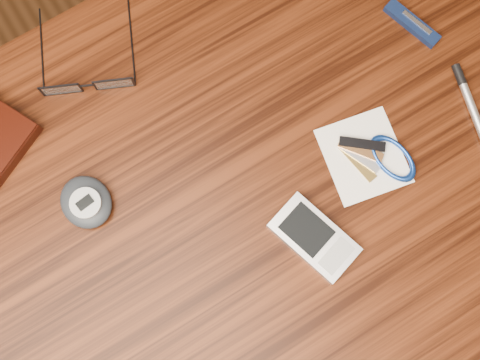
{
  "coord_description": "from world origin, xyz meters",
  "views": [
    {
      "loc": [
        -0.01,
        -0.1,
        1.49
      ],
      "look_at": [
        0.07,
        0.03,
        0.76
      ],
      "focal_mm": 45.0,
      "sensor_mm": 36.0,
      "label": 1
    }
  ],
  "objects_px": {
    "eyeglasses": "(87,82)",
    "pedometer": "(86,202)",
    "silver_pen": "(470,104)",
    "desk": "(207,240)",
    "pda_phone": "(314,238)",
    "notepad_keys": "(378,157)",
    "pocket_knife": "(412,23)"
  },
  "relations": [
    {
      "from": "desk",
      "to": "pocket_knife",
      "type": "relative_size",
      "value": 11.83
    },
    {
      "from": "pedometer",
      "to": "notepad_keys",
      "type": "xyz_separation_m",
      "value": [
        0.34,
        -0.14,
        -0.01
      ]
    },
    {
      "from": "pedometer",
      "to": "silver_pen",
      "type": "bearing_deg",
      "value": -16.46
    },
    {
      "from": "eyeglasses",
      "to": "pocket_knife",
      "type": "distance_m",
      "value": 0.43
    },
    {
      "from": "pda_phone",
      "to": "notepad_keys",
      "type": "height_order",
      "value": "pda_phone"
    },
    {
      "from": "eyeglasses",
      "to": "silver_pen",
      "type": "height_order",
      "value": "eyeglasses"
    },
    {
      "from": "pedometer",
      "to": "notepad_keys",
      "type": "relative_size",
      "value": 0.62
    },
    {
      "from": "pda_phone",
      "to": "notepad_keys",
      "type": "distance_m",
      "value": 0.13
    },
    {
      "from": "pda_phone",
      "to": "pocket_knife",
      "type": "relative_size",
      "value": 1.38
    },
    {
      "from": "desk",
      "to": "silver_pen",
      "type": "distance_m",
      "value": 0.39
    },
    {
      "from": "pda_phone",
      "to": "pedometer",
      "type": "xyz_separation_m",
      "value": [
        -0.22,
        0.18,
        0.0
      ]
    },
    {
      "from": "pocket_knife",
      "to": "silver_pen",
      "type": "distance_m",
      "value": 0.13
    },
    {
      "from": "pocket_knife",
      "to": "eyeglasses",
      "type": "bearing_deg",
      "value": 159.81
    },
    {
      "from": "eyeglasses",
      "to": "silver_pen",
      "type": "relative_size",
      "value": 1.26
    },
    {
      "from": "eyeglasses",
      "to": "pedometer",
      "type": "distance_m",
      "value": 0.16
    },
    {
      "from": "pedometer",
      "to": "pocket_knife",
      "type": "relative_size",
      "value": 0.91
    },
    {
      "from": "pedometer",
      "to": "notepad_keys",
      "type": "bearing_deg",
      "value": -22.12
    },
    {
      "from": "silver_pen",
      "to": "eyeglasses",
      "type": "bearing_deg",
      "value": 145.4
    },
    {
      "from": "pedometer",
      "to": "pocket_knife",
      "type": "bearing_deg",
      "value": -1.37
    },
    {
      "from": "notepad_keys",
      "to": "silver_pen",
      "type": "height_order",
      "value": "silver_pen"
    },
    {
      "from": "pocket_knife",
      "to": "silver_pen",
      "type": "relative_size",
      "value": 0.66
    },
    {
      "from": "notepad_keys",
      "to": "pocket_knife",
      "type": "xyz_separation_m",
      "value": [
        0.14,
        0.13,
        0.0
      ]
    },
    {
      "from": "pocket_knife",
      "to": "silver_pen",
      "type": "height_order",
      "value": "same"
    },
    {
      "from": "desk",
      "to": "notepad_keys",
      "type": "xyz_separation_m",
      "value": [
        0.24,
        -0.03,
        0.11
      ]
    },
    {
      "from": "desk",
      "to": "eyeglasses",
      "type": "relative_size",
      "value": 6.16
    },
    {
      "from": "pedometer",
      "to": "silver_pen",
      "type": "distance_m",
      "value": 0.5
    },
    {
      "from": "pda_phone",
      "to": "eyeglasses",
      "type": "bearing_deg",
      "value": 113.63
    },
    {
      "from": "pda_phone",
      "to": "silver_pen",
      "type": "distance_m",
      "value": 0.27
    },
    {
      "from": "notepad_keys",
      "to": "pocket_knife",
      "type": "bearing_deg",
      "value": 42.27
    },
    {
      "from": "pocket_knife",
      "to": "silver_pen",
      "type": "xyz_separation_m",
      "value": [
        0.0,
        -0.13,
        -0.0
      ]
    },
    {
      "from": "notepad_keys",
      "to": "pocket_knife",
      "type": "distance_m",
      "value": 0.19
    },
    {
      "from": "notepad_keys",
      "to": "silver_pen",
      "type": "distance_m",
      "value": 0.14
    }
  ]
}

